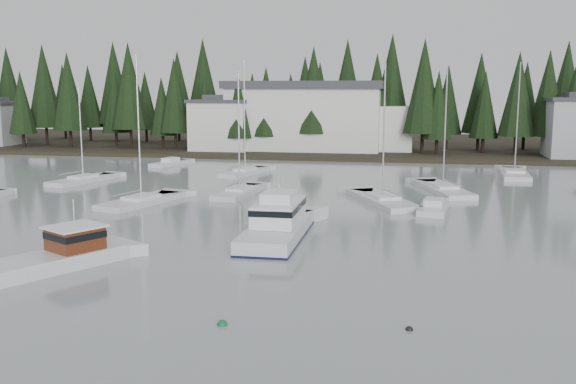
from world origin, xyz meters
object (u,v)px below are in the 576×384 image
at_px(sailboat_9, 382,202).
at_px(runabout_3, 171,164).
at_px(cabin_cruiser_center, 278,227).
at_px(sailboat_3, 514,175).
at_px(house_west, 221,124).
at_px(sailboat_10, 83,181).
at_px(lobster_boat_brown, 54,259).
at_px(sailboat_8, 141,203).
at_px(sailboat_11, 240,194).
at_px(runabout_1, 433,209).
at_px(sailboat_0, 443,191).
at_px(sailboat_4, 245,173).
at_px(harbor_inn, 318,117).

distance_m(sailboat_9, runabout_3, 37.80).
height_order(cabin_cruiser_center, sailboat_3, sailboat_3).
relative_size(house_west, sailboat_10, 0.82).
distance_m(lobster_boat_brown, sailboat_8, 20.82).
distance_m(lobster_boat_brown, runabout_3, 50.29).
relative_size(sailboat_8, sailboat_11, 1.10).
relative_size(lobster_boat_brown, runabout_1, 1.36).
height_order(sailboat_9, runabout_3, sailboat_9).
distance_m(sailboat_0, sailboat_3, 16.36).
relative_size(lobster_boat_brown, sailboat_4, 0.65).
relative_size(harbor_inn, lobster_boat_brown, 3.22).
bearing_deg(runabout_3, runabout_1, -113.34).
relative_size(sailboat_9, sailboat_10, 1.12).
distance_m(harbor_inn, sailboat_11, 42.96).
bearing_deg(sailboat_8, runabout_3, 31.33).
distance_m(house_west, sailboat_10, 34.93).
distance_m(house_west, runabout_3, 18.01).
height_order(sailboat_3, runabout_1, sailboat_3).
bearing_deg(sailboat_10, runabout_3, 0.75).
height_order(harbor_inn, cabin_cruiser_center, harbor_inn).
distance_m(harbor_inn, sailboat_0, 41.46).
relative_size(sailboat_4, runabout_1, 2.08).
bearing_deg(harbor_inn, sailboat_0, -63.96).
distance_m(sailboat_11, runabout_1, 18.97).
distance_m(sailboat_0, runabout_3, 38.63).
height_order(sailboat_4, sailboat_8, sailboat_4).
bearing_deg(runabout_3, lobster_boat_brown, -151.24).
bearing_deg(sailboat_9, sailboat_8, 76.93).
bearing_deg(sailboat_3, house_west, 68.43).
distance_m(sailboat_0, sailboat_11, 20.35).
bearing_deg(sailboat_11, lobster_boat_brown, 177.80).
height_order(sailboat_4, sailboat_11, sailboat_4).
xyz_separation_m(sailboat_9, runabout_3, (-29.36, 23.80, 0.07)).
bearing_deg(house_west, sailboat_4, -67.26).
bearing_deg(cabin_cruiser_center, harbor_inn, 5.19).
relative_size(sailboat_0, runabout_1, 1.92).
distance_m(sailboat_3, runabout_1, 26.48).
bearing_deg(sailboat_4, sailboat_9, -119.55).
bearing_deg(sailboat_3, sailboat_8, 129.57).
xyz_separation_m(harbor_inn, cabin_cruiser_center, (5.82, -59.67, -5.04)).
bearing_deg(runabout_1, sailboat_0, 0.02).
xyz_separation_m(sailboat_4, runabout_3, (-12.21, 7.09, 0.05)).
height_order(sailboat_9, sailboat_10, sailboat_9).
xyz_separation_m(cabin_cruiser_center, runabout_1, (10.94, 12.06, -0.60)).
bearing_deg(harbor_inn, sailboat_3, -40.70).
bearing_deg(harbor_inn, runabout_3, -129.50).
xyz_separation_m(harbor_inn, sailboat_4, (-4.81, -27.75, -5.69)).
height_order(house_west, sailboat_9, sailboat_9).
relative_size(cabin_cruiser_center, runabout_1, 1.69).
distance_m(house_west, sailboat_8, 46.36).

